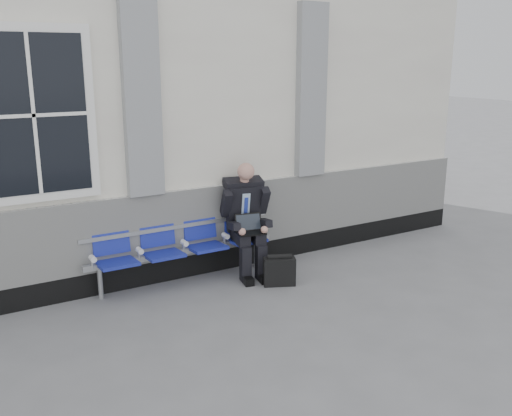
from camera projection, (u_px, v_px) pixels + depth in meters
ground at (45, 366)px, 5.45m from camera, size 70.00×70.00×0.00m
bench at (182, 241)px, 7.40m from camera, size 2.60×0.47×0.91m
businessman at (246, 215)px, 7.65m from camera, size 0.68×0.91×1.53m
briefcase at (279, 271)px, 7.36m from camera, size 0.44×0.32×0.42m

